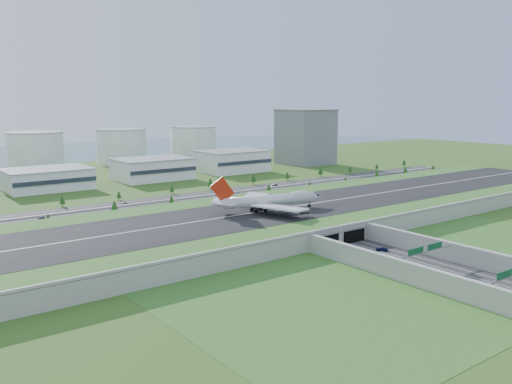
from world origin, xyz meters
TOP-DOWN VIEW (x-y plane):
  - ground at (0.00, 0.00)m, footprint 1200.00×1200.00m
  - airfield_deck at (0.00, -0.09)m, footprint 520.00×100.00m
  - underpass_road at (0.00, -99.42)m, footprint 38.80×120.40m
  - sign_gantry_near at (0.00, -95.04)m, footprint 38.70×0.70m
  - north_expressway at (0.00, 95.00)m, footprint 560.00×36.00m
  - tree_row at (6.64, 93.83)m, footprint 504.40×48.74m
  - hangar_mid_a at (-60.00, 190.00)m, footprint 58.00×42.00m
  - hangar_mid_b at (25.00, 190.00)m, footprint 58.00×42.00m
  - hangar_mid_c at (105.00, 190.00)m, footprint 58.00×42.00m
  - office_tower at (200.00, 195.00)m, footprint 46.00×46.00m
  - fuel_tank_b at (-35.00, 310.00)m, footprint 50.00×50.00m
  - fuel_tank_c at (50.00, 310.00)m, footprint 50.00×50.00m
  - fuel_tank_d at (135.00, 310.00)m, footprint 50.00×50.00m
  - bay_water at (0.00, 480.00)m, footprint 1200.00×260.00m
  - boeing_747 at (-1.88, 0.25)m, footprint 62.40×58.28m
  - car_0 at (-7.89, -87.03)m, footprint 1.66×4.12m
  - car_1 at (-7.98, -117.05)m, footprint 3.67×5.33m
  - car_2 at (7.64, -67.53)m, footprint 4.25×5.66m
  - car_4 at (-93.24, 87.29)m, footprint 4.61×3.05m
  - car_5 at (83.18, 100.52)m, footprint 4.64×2.14m
  - car_6 at (218.93, 86.80)m, footprint 6.27×3.04m
  - car_7 at (-38.10, 103.09)m, footprint 4.91×3.32m

SIDE VIEW (x-z plane):
  - ground at x=0.00m, z-range 0.00..0.00m
  - bay_water at x=0.00m, z-range 0.00..0.06m
  - north_expressway at x=0.00m, z-range 0.00..0.12m
  - car_7 at x=-38.10m, z-range 0.12..1.44m
  - car_0 at x=-7.89m, z-range 0.12..1.52m
  - car_2 at x=7.64m, z-range 0.12..1.55m
  - car_4 at x=-93.24m, z-range 0.12..1.58m
  - car_5 at x=83.18m, z-range 0.12..1.59m
  - car_1 at x=-7.98m, z-range 0.12..1.78m
  - car_6 at x=218.93m, z-range 0.12..1.84m
  - underpass_road at x=0.00m, z-range -0.57..7.43m
  - airfield_deck at x=0.00m, z-range -0.48..8.72m
  - tree_row at x=6.64m, z-range 0.54..9.02m
  - sign_gantry_near at x=0.00m, z-range 2.05..11.85m
  - hangar_mid_a at x=-60.00m, z-range 0.00..15.00m
  - hangar_mid_b at x=25.00m, z-range 0.00..17.00m
  - hangar_mid_c at x=105.00m, z-range 0.00..19.00m
  - boeing_747 at x=-1.88m, z-range 3.77..23.41m
  - fuel_tank_b at x=-35.00m, z-range 0.00..35.00m
  - fuel_tank_c at x=50.00m, z-range 0.00..35.00m
  - fuel_tank_d at x=135.00m, z-range 0.00..35.00m
  - office_tower at x=200.00m, z-range 0.00..55.00m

